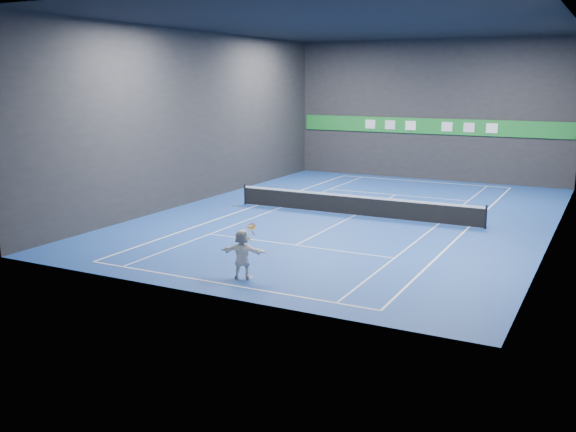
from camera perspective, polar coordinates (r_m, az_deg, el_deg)
The scene contains 20 objects.
ground at distance 31.35m, azimuth 5.93°, elevation 0.04°, with size 26.00×26.00×0.00m, color #1A3F93.
ceiling at distance 30.77m, azimuth 6.30°, elevation 16.66°, with size 26.00×26.00×0.00m, color black.
wall_back at distance 43.09m, azimuth 12.48°, elevation 9.14°, with size 18.00×0.10×9.00m, color #242427.
wall_front at distance 19.24m, azimuth -8.18°, elevation 5.96°, with size 18.00×0.10×9.00m, color #242427.
wall_left at distance 35.01m, azimuth -7.91°, elevation 8.69°, with size 0.10×26.00×9.00m, color #242427.
wall_right at distance 28.74m, azimuth 23.20°, elevation 7.11°, with size 0.10×26.00×9.00m, color #242427.
baseline_near at distance 21.09m, azimuth -6.06°, elevation -5.97°, with size 10.98×0.08×0.01m, color white.
baseline_far at distance 42.48m, azimuth 11.82°, elevation 3.03°, with size 10.98×0.08×0.01m, color white.
sideline_doubles_left at distance 33.69m, azimuth -2.79°, elevation 0.94°, with size 0.08×23.78×0.01m, color white.
sideline_doubles_right at distance 29.85m, azimuth 15.78°, elevation -0.96°, with size 0.08×23.78×0.01m, color white.
sideline_singles_left at distance 33.03m, azimuth -0.72°, elevation 0.73°, with size 0.06×23.78×0.01m, color white.
sideline_singles_right at distance 30.14m, azimuth 13.21°, elevation -0.70°, with size 0.06×23.78×0.01m, color white.
service_line_near at distance 25.65m, azimuth 0.68°, elevation -2.61°, with size 8.23×0.06×0.01m, color white.
service_line_far at distance 37.28m, azimuth 9.53°, elevation 1.87°, with size 8.23×0.06×0.01m, color white.
center_service_line at distance 31.35m, azimuth 5.93°, elevation 0.05°, with size 0.06×12.80×0.01m, color white.
player at distance 21.30m, azimuth -4.07°, elevation -3.39°, with size 1.56×0.50×1.68m, color white.
tennis_ball at distance 21.35m, azimuth -4.83°, elevation 0.95°, with size 0.07×0.07×0.07m, color yellow.
tennis_net at distance 31.25m, azimuth 5.95°, elevation 1.01°, with size 12.50×0.10×1.07m.
sponsor_banner at distance 43.09m, azimuth 12.40°, elevation 7.81°, with size 17.64×0.11×1.00m.
tennis_racket at distance 20.95m, azimuth -3.29°, elevation -1.05°, with size 0.43×0.41×0.65m.
Camera 1 is at (11.10, -28.59, 6.52)m, focal length 40.00 mm.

